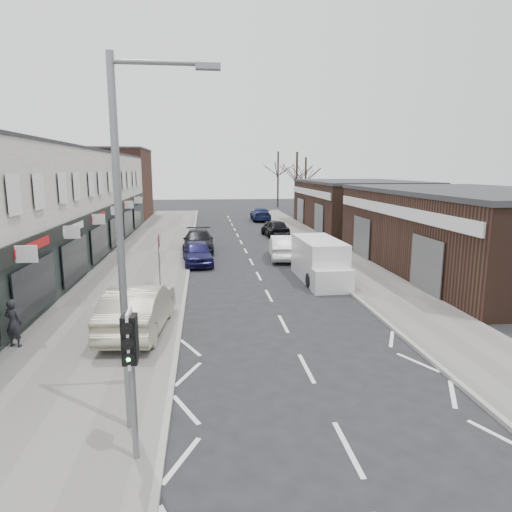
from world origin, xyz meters
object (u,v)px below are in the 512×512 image
object	(u,v)px
street_lamp	(128,229)
white_van	(320,261)
parked_car_right_b	(275,228)
parked_car_left_a	(198,253)
traffic_light	(131,351)
warning_sign	(159,245)
parked_car_left_b	(198,241)
sedan_on_pavement	(139,308)
parked_car_right_c	(260,214)
pedestrian	(13,323)
parked_car_right_a	(283,247)

from	to	relation	value
street_lamp	white_van	size ratio (longest dim) A/B	1.41
parked_car_right_b	parked_car_left_a	bearing A→B (deg)	53.81
traffic_light	parked_car_right_b	xyz separation A→B (m)	(7.64, 30.89, -1.66)
warning_sign	white_van	xyz separation A→B (m)	(8.28, 0.77, -1.17)
warning_sign	parked_car_left_b	distance (m)	10.34
sedan_on_pavement	parked_car_right_c	xyz separation A→B (m)	(8.84, 36.01, -0.23)
white_van	parked_car_left_a	xyz separation A→B (m)	(-6.52, 4.82, -0.30)
street_lamp	parked_car_left_b	bearing A→B (deg)	87.19
white_van	pedestrian	size ratio (longest dim) A/B	3.52
pedestrian	parked_car_left_b	bearing A→B (deg)	-91.87
warning_sign	parked_car_left_b	xyz separation A→B (m)	(1.76, 10.09, -1.44)
parked_car_left_a	white_van	bearing A→B (deg)	-41.01
sedan_on_pavement	pedestrian	size ratio (longest dim) A/B	3.24
traffic_light	white_van	size ratio (longest dim) A/B	0.55
parked_car_left_a	parked_car_right_c	size ratio (longest dim) A/B	0.84
parked_car_left_b	parked_car_right_a	distance (m)	6.55
warning_sign	parked_car_left_a	xyz separation A→B (m)	(1.76, 5.59, -1.47)
parked_car_left_a	sedan_on_pavement	bearing A→B (deg)	-103.67
street_lamp	parked_car_right_b	bearing A→B (deg)	75.33
parked_car_right_b	sedan_on_pavement	bearing A→B (deg)	64.12
sedan_on_pavement	parked_car_left_a	xyz separation A→B (m)	(1.94, 12.09, -0.24)
traffic_light	warning_sign	distance (m)	14.04
pedestrian	white_van	bearing A→B (deg)	-129.74
white_van	parked_car_left_b	bearing A→B (deg)	123.72
pedestrian	parked_car_right_b	world-z (taller)	pedestrian
parked_car_right_a	parked_car_right_b	size ratio (longest dim) A/B	1.09
street_lamp	parked_car_right_c	size ratio (longest dim) A/B	1.55
sedan_on_pavement	parked_car_right_a	distance (m)	15.19
street_lamp	parked_car_left_a	bearing A→B (deg)	86.50
pedestrian	traffic_light	bearing A→B (deg)	142.80
warning_sign	pedestrian	distance (m)	8.63
white_van	parked_car_right_a	bearing A→B (deg)	97.61
warning_sign	parked_car_right_c	bearing A→B (deg)	73.65
parked_car_right_b	parked_car_right_a	bearing A→B (deg)	78.44
parked_car_left_b	parked_car_right_c	size ratio (longest dim) A/B	1.02
pedestrian	parked_car_right_b	xyz separation A→B (m)	(12.44, 24.39, -0.17)
white_van	parked_car_right_c	xyz separation A→B (m)	(0.38, 28.74, -0.29)
warning_sign	parked_car_right_b	xyz separation A→B (m)	(8.40, 16.87, -1.45)
traffic_light	parked_car_left_b	distance (m)	24.18
sedan_on_pavement	pedestrian	xyz separation A→B (m)	(-3.86, -1.01, -0.05)
parked_car_right_c	white_van	bearing A→B (deg)	90.50
sedan_on_pavement	parked_car_left_b	world-z (taller)	sedan_on_pavement
parked_car_right_c	parked_car_right_a	bearing A→B (deg)	87.99
parked_car_right_a	parked_car_right_b	bearing A→B (deg)	-90.64
warning_sign	traffic_light	bearing A→B (deg)	-86.90
warning_sign	sedan_on_pavement	xyz separation A→B (m)	(-0.18, -6.50, -1.22)
parked_car_left_b	sedan_on_pavement	bearing A→B (deg)	-96.87
sedan_on_pavement	parked_car_left_a	bearing A→B (deg)	-93.81
warning_sign	parked_car_left_a	world-z (taller)	warning_sign
warning_sign	parked_car_right_b	distance (m)	18.91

